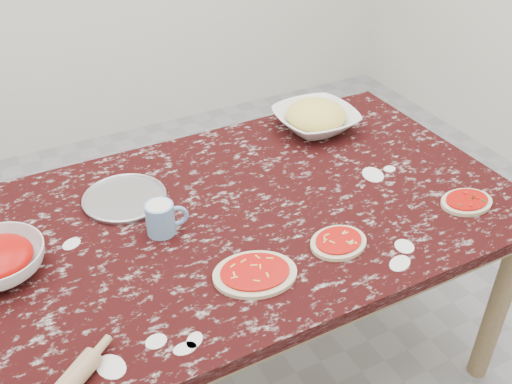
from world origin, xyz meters
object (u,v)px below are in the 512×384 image
Objects in this scene: flour_mug at (161,218)px; worktable at (256,226)px; pizza_tray at (125,199)px; cheese_bowl at (316,120)px.

worktable is at bearing -2.16° from flour_mug.
pizza_tray is 0.22m from flour_mug.
worktable is 0.42m from pizza_tray.
flour_mug is at bearing 177.84° from worktable.
cheese_bowl is (0.77, 0.11, 0.03)m from pizza_tray.
cheese_bowl reaches higher than pizza_tray.
flour_mug is at bearing -76.03° from pizza_tray.
cheese_bowl reaches higher than worktable.
cheese_bowl is 2.40× the size of flour_mug.
pizza_tray is at bearing -171.83° from cheese_bowl.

